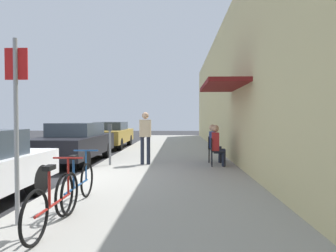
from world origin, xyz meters
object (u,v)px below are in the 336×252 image
object	(u,v)px
parked_car_1	(76,142)
parking_meter	(110,141)
bicycle_1	(77,185)
parked_car_2	(111,134)
cafe_chair_1	(212,147)
seated_patron_0	(217,144)
pedestrian_standing	(145,134)
bicycle_0	(55,202)
seated_patron_1	(214,142)
street_sign	(16,116)
cafe_chair_0	(215,150)

from	to	relation	value
parked_car_1	parking_meter	distance (m)	1.94
parking_meter	bicycle_1	xyz separation A→B (m)	(0.47, -4.21, -0.41)
parked_car_2	cafe_chair_1	world-z (taller)	parked_car_2
parked_car_2	cafe_chair_1	distance (m)	7.58
seated_patron_0	pedestrian_standing	distance (m)	2.33
bicycle_0	pedestrian_standing	xyz separation A→B (m)	(0.60, 5.34, 0.64)
cafe_chair_1	pedestrian_standing	size ratio (longest dim) A/B	0.51
seated_patron_0	seated_patron_1	world-z (taller)	same
parking_meter	street_sign	bearing A→B (deg)	-90.56
parking_meter	cafe_chair_1	bearing A→B (deg)	12.14
bicycle_1	seated_patron_1	xyz separation A→B (m)	(2.96, 4.92, 0.34)
parking_meter	street_sign	distance (m)	5.15
parking_meter	seated_patron_0	size ratio (longest dim) A/B	1.02
parked_car_1	cafe_chair_1	xyz separation A→B (m)	(4.92, -0.44, -0.13)
street_sign	seated_patron_0	world-z (taller)	street_sign
bicycle_0	pedestrian_standing	bearing A→B (deg)	83.56
parking_meter	cafe_chair_1	size ratio (longest dim) A/B	1.52
parked_car_2	parked_car_1	bearing A→B (deg)	-90.00
parked_car_2	bicycle_1	world-z (taller)	parked_car_2
seated_patron_0	bicycle_1	bearing A→B (deg)	-125.52
bicycle_0	cafe_chair_1	size ratio (longest dim) A/B	1.97
parked_car_2	cafe_chair_1	bearing A→B (deg)	-49.54
parked_car_2	pedestrian_standing	xyz separation A→B (m)	(2.68, -6.35, 0.37)
cafe_chair_1	bicycle_1	bearing A→B (deg)	-120.45
street_sign	cafe_chair_1	bearing A→B (deg)	59.60
parking_meter	cafe_chair_1	distance (m)	3.45
parked_car_2	seated_patron_1	xyz separation A→B (m)	(4.98, -5.77, 0.07)
bicycle_1	pedestrian_standing	size ratio (longest dim) A/B	1.01
parking_meter	pedestrian_standing	world-z (taller)	pedestrian_standing
parked_car_2	street_sign	distance (m)	11.72
parking_meter	seated_patron_0	distance (m)	3.43
cafe_chair_1	parked_car_1	bearing A→B (deg)	174.91
bicycle_1	cafe_chair_0	distance (m)	5.06
parking_meter	cafe_chair_1	world-z (taller)	parking_meter
cafe_chair_0	cafe_chair_1	world-z (taller)	same
parked_car_2	seated_patron_0	xyz separation A→B (m)	(4.98, -6.55, 0.07)
bicycle_1	parked_car_1	bearing A→B (deg)	110.61
parked_car_1	bicycle_0	size ratio (longest dim) A/B	2.57
bicycle_1	pedestrian_standing	world-z (taller)	pedestrian_standing
seated_patron_1	pedestrian_standing	world-z (taller)	pedestrian_standing
cafe_chair_1	pedestrian_standing	xyz separation A→B (m)	(-2.24, -0.58, 0.50)
parked_car_1	cafe_chair_0	bearing A→B (deg)	-13.94
bicycle_0	seated_patron_1	distance (m)	6.60
bicycle_1	seated_patron_0	bearing A→B (deg)	54.48
cafe_chair_0	seated_patron_1	size ratio (longest dim) A/B	0.67
seated_patron_1	bicycle_1	bearing A→B (deg)	-121.00
parked_car_2	cafe_chair_0	xyz separation A→B (m)	(4.92, -6.55, -0.12)
cafe_chair_0	cafe_chair_1	xyz separation A→B (m)	(0.00, 0.78, 0.00)
parked_car_2	street_sign	world-z (taller)	street_sign
seated_patron_0	street_sign	bearing A→B (deg)	-124.62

